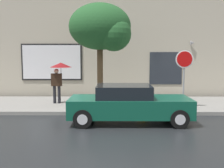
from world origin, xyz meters
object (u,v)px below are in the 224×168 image
at_px(pedestrian_with_umbrella, 60,71).
at_px(stop_sign, 184,67).
at_px(street_tree, 103,29).
at_px(parked_car, 128,104).
at_px(fire_hydrant, 143,100).

distance_m(pedestrian_with_umbrella, stop_sign, 5.69).
xyz_separation_m(pedestrian_with_umbrella, street_tree, (2.08, -0.92, 1.87)).
xyz_separation_m(parked_car, fire_hydrant, (0.73, 1.69, -0.13)).
bearing_deg(street_tree, fire_hydrant, -13.48).
bearing_deg(fire_hydrant, street_tree, 166.52).
bearing_deg(parked_car, fire_hydrant, 66.60).
bearing_deg(street_tree, pedestrian_with_umbrella, 156.10).
bearing_deg(stop_sign, pedestrian_with_umbrella, 168.91).
distance_m(fire_hydrant, pedestrian_with_umbrella, 4.22).
bearing_deg(street_tree, parked_car, -64.35).
relative_size(fire_hydrant, stop_sign, 0.32).
distance_m(parked_car, street_tree, 3.72).
bearing_deg(fire_hydrant, stop_sign, 7.95).
relative_size(pedestrian_with_umbrella, street_tree, 0.43).
xyz_separation_m(fire_hydrant, stop_sign, (1.76, 0.25, 1.37)).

